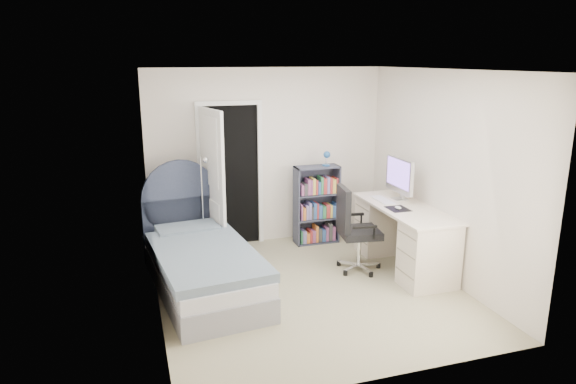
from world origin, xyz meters
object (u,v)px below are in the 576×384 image
object	(u,v)px
office_chair	(353,225)
floor_lamp	(205,219)
bed	(201,263)
nightstand	(179,229)
bookcase	(317,207)
desk	(403,234)

from	to	relation	value
office_chair	floor_lamp	bearing A→B (deg)	153.21
bed	nightstand	distance (m)	1.12
bookcase	desk	bearing A→B (deg)	-59.33
nightstand	desk	distance (m)	2.98
desk	office_chair	distance (m)	0.68
bed	floor_lamp	xyz separation A→B (m)	(0.17, 0.82, 0.27)
bookcase	nightstand	bearing A→B (deg)	178.29
bookcase	floor_lamp	bearing A→B (deg)	-172.06
office_chair	desk	bearing A→B (deg)	-9.45
bed	desk	world-z (taller)	desk
bookcase	desk	xyz separation A→B (m)	(0.72, -1.21, -0.09)
floor_lamp	bookcase	xyz separation A→B (m)	(1.66, 0.23, -0.04)
desk	floor_lamp	bearing A→B (deg)	157.62
bookcase	office_chair	xyz separation A→B (m)	(0.06, -1.10, 0.06)
floor_lamp	bed	bearing A→B (deg)	-101.92
bed	office_chair	bearing A→B (deg)	-1.54
nightstand	floor_lamp	size ratio (longest dim) A/B	0.40
bookcase	desk	world-z (taller)	desk
desk	nightstand	bearing A→B (deg)	154.77
office_chair	nightstand	bearing A→B (deg)	150.36
nightstand	office_chair	world-z (taller)	office_chair
bookcase	office_chair	world-z (taller)	bookcase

